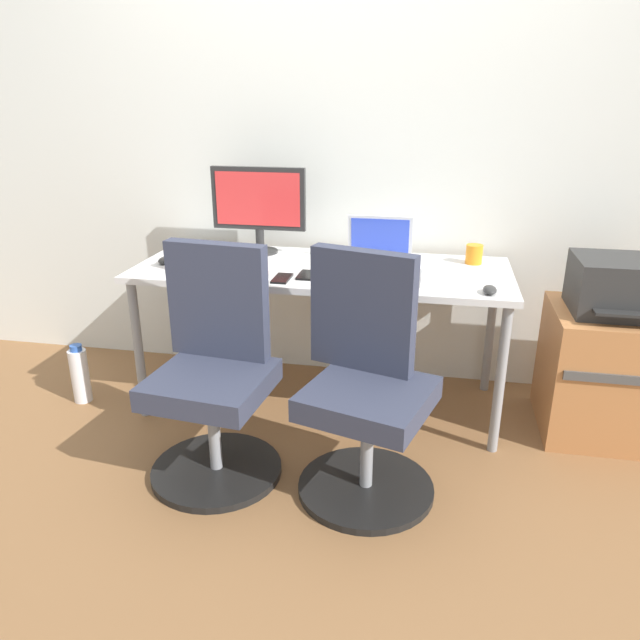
{
  "coord_description": "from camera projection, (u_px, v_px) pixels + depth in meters",
  "views": [
    {
      "loc": [
        0.52,
        -2.71,
        1.49
      ],
      "look_at": [
        0.0,
        -0.05,
        0.47
      ],
      "focal_mm": 33.78,
      "sensor_mm": 36.0,
      "label": 1
    }
  ],
  "objects": [
    {
      "name": "keyboard_by_monitor",
      "position": [
        232.0,
        275.0,
        2.7
      ],
      "size": [
        0.34,
        0.12,
        0.02
      ],
      "primitive_type": "cube",
      "color": "#B7B7B7",
      "rests_on": "desk"
    },
    {
      "name": "phone_near_monitor",
      "position": [
        282.0,
        278.0,
        2.66
      ],
      "size": [
        0.07,
        0.14,
        0.01
      ],
      "primitive_type": "cube",
      "color": "black",
      "rests_on": "desk"
    },
    {
      "name": "office_chair_right",
      "position": [
        366.0,
        389.0,
        2.32
      ],
      "size": [
        0.55,
        0.55,
        0.94
      ],
      "color": "black",
      "rests_on": "ground"
    },
    {
      "name": "back_wall",
      "position": [
        338.0,
        133.0,
        3.04
      ],
      "size": [
        4.4,
        0.04,
        2.6
      ],
      "primitive_type": "cube",
      "color": "silver",
      "rests_on": "ground"
    },
    {
      "name": "side_cabinet",
      "position": [
        602.0,
        372.0,
        2.75
      ],
      "size": [
        0.5,
        0.52,
        0.59
      ],
      "color": "#B77542",
      "rests_on": "ground"
    },
    {
      "name": "ground_plane",
      "position": [
        322.0,
        401.0,
        3.11
      ],
      "size": [
        5.28,
        5.28,
        0.0
      ],
      "primitive_type": "plane",
      "color": "brown"
    },
    {
      "name": "desktop_monitor",
      "position": [
        259.0,
        204.0,
        3.02
      ],
      "size": [
        0.48,
        0.18,
        0.43
      ],
      "color": "#262626",
      "rests_on": "desk"
    },
    {
      "name": "mouse_by_monitor",
      "position": [
        165.0,
        260.0,
        2.91
      ],
      "size": [
        0.06,
        0.1,
        0.03
      ],
      "primitive_type": "ellipsoid",
      "color": "#2D2D2D",
      "rests_on": "desk"
    },
    {
      "name": "desk",
      "position": [
        322.0,
        279.0,
        2.87
      ],
      "size": [
        1.76,
        0.7,
        0.72
      ],
      "color": "silver",
      "rests_on": "ground"
    },
    {
      "name": "phone_near_laptop",
      "position": [
        307.0,
        275.0,
        2.71
      ],
      "size": [
        0.07,
        0.14,
        0.01
      ],
      "primitive_type": "cube",
      "color": "black",
      "rests_on": "desk"
    },
    {
      "name": "coffee_mug",
      "position": [
        474.0,
        254.0,
        2.89
      ],
      "size": [
        0.08,
        0.08,
        0.09
      ],
      "primitive_type": "cylinder",
      "color": "orange",
      "rests_on": "desk"
    },
    {
      "name": "mouse_by_laptop",
      "position": [
        490.0,
        290.0,
        2.47
      ],
      "size": [
        0.06,
        0.1,
        0.03
      ],
      "primitive_type": "ellipsoid",
      "color": "#2D2D2D",
      "rests_on": "desk"
    },
    {
      "name": "paper_pile",
      "position": [
        446.0,
        279.0,
        2.65
      ],
      "size": [
        0.21,
        0.3,
        0.01
      ],
      "primitive_type": "cube",
      "color": "white",
      "rests_on": "desk"
    },
    {
      "name": "keyboard_by_laptop",
      "position": [
        365.0,
        285.0,
        2.56
      ],
      "size": [
        0.34,
        0.12,
        0.02
      ],
      "primitive_type": "cube",
      "color": "#2D2D2D",
      "rests_on": "desk"
    },
    {
      "name": "office_chair_left",
      "position": [
        215.0,
        375.0,
        2.43
      ],
      "size": [
        0.54,
        0.54,
        0.94
      ],
      "color": "black",
      "rests_on": "ground"
    },
    {
      "name": "pen_cup",
      "position": [
        176.0,
        258.0,
        2.79
      ],
      "size": [
        0.07,
        0.07,
        0.1
      ],
      "primitive_type": "cylinder",
      "color": "slate",
      "rests_on": "desk"
    },
    {
      "name": "water_bottle_on_floor",
      "position": [
        80.0,
        375.0,
        3.06
      ],
      "size": [
        0.09,
        0.09,
        0.31
      ],
      "color": "white",
      "rests_on": "ground"
    },
    {
      "name": "printer",
      "position": [
        618.0,
        286.0,
        2.6
      ],
      "size": [
        0.38,
        0.4,
        0.24
      ],
      "color": "#2D2D2D",
      "rests_on": "side_cabinet"
    },
    {
      "name": "open_laptop",
      "position": [
        378.0,
        254.0,
        2.86
      ],
      "size": [
        0.31,
        0.26,
        0.23
      ],
      "color": "silver",
      "rests_on": "desk"
    }
  ]
}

